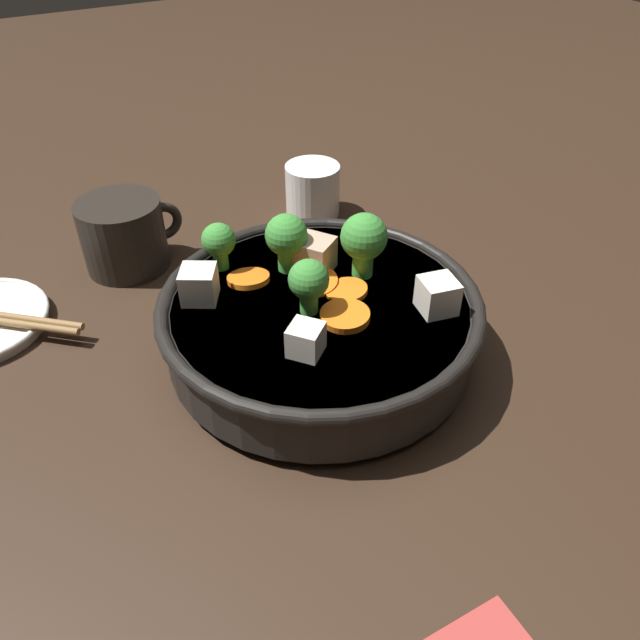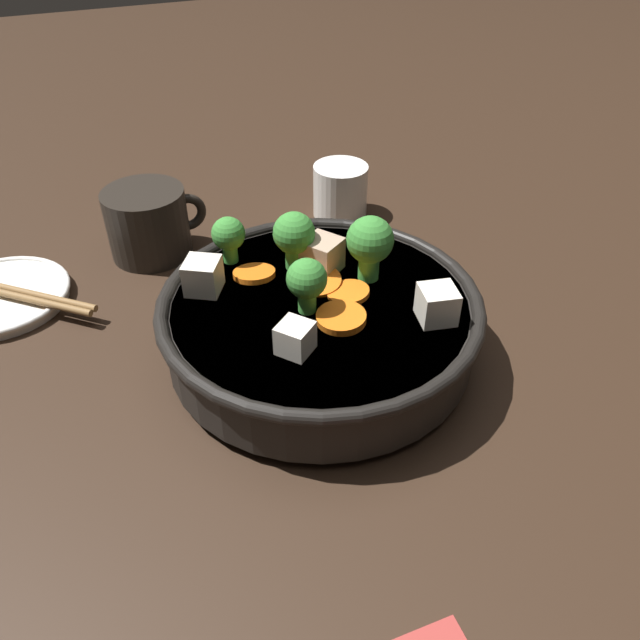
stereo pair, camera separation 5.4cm
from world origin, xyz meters
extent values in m
plane|color=black|center=(0.00, 0.00, 0.00)|extent=(3.00, 3.00, 0.00)
cylinder|color=black|center=(0.00, 0.00, 0.01)|extent=(0.15, 0.15, 0.01)
cylinder|color=black|center=(0.00, 0.00, 0.03)|extent=(0.26, 0.26, 0.05)
torus|color=black|center=(0.00, 0.00, 0.06)|extent=(0.28, 0.28, 0.01)
cylinder|color=brown|center=(0.00, 0.00, 0.05)|extent=(0.25, 0.25, 0.03)
cylinder|color=orange|center=(-0.04, 0.06, 0.06)|extent=(0.04, 0.05, 0.01)
cylinder|color=orange|center=(0.03, 0.00, 0.06)|extent=(0.05, 0.05, 0.01)
cylinder|color=orange|center=(0.01, -0.03, 0.06)|extent=(0.04, 0.04, 0.01)
cylinder|color=orange|center=(0.01, 0.02, 0.06)|extent=(0.06, 0.06, 0.01)
cylinder|color=green|center=(0.00, 0.06, 0.07)|extent=(0.02, 0.02, 0.02)
sphere|color=#388433|center=(0.00, 0.06, 0.09)|extent=(0.04, 0.04, 0.04)
cylinder|color=green|center=(-0.05, 0.09, 0.07)|extent=(0.01, 0.01, 0.02)
sphere|color=#388433|center=(-0.05, 0.09, 0.09)|extent=(0.03, 0.03, 0.03)
cylinder|color=green|center=(-0.01, -0.01, 0.07)|extent=(0.02, 0.02, 0.02)
sphere|color=#388433|center=(-0.01, -0.01, 0.09)|extent=(0.03, 0.03, 0.03)
cylinder|color=green|center=(0.05, 0.02, 0.07)|extent=(0.02, 0.02, 0.02)
sphere|color=#388433|center=(0.05, 0.02, 0.10)|extent=(0.04, 0.04, 0.04)
cube|color=silver|center=(-0.04, -0.05, 0.07)|extent=(0.03, 0.03, 0.02)
cube|color=tan|center=(0.02, 0.04, 0.07)|extent=(0.04, 0.04, 0.03)
cube|color=silver|center=(0.08, -0.06, 0.07)|extent=(0.03, 0.03, 0.03)
cube|color=silver|center=(-0.08, 0.06, 0.07)|extent=(0.04, 0.04, 0.03)
cylinder|color=white|center=(0.13, 0.23, 0.03)|extent=(0.07, 0.07, 0.06)
cylinder|color=brown|center=(0.13, 0.23, 0.05)|extent=(0.06, 0.06, 0.00)
cylinder|color=black|center=(-0.10, 0.23, 0.04)|extent=(0.09, 0.09, 0.07)
torus|color=black|center=(-0.06, 0.23, 0.04)|extent=(0.04, 0.01, 0.04)
camera|label=1|loc=(-0.21, -0.36, 0.37)|focal=35.00mm
camera|label=2|loc=(-0.17, -0.39, 0.37)|focal=35.00mm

